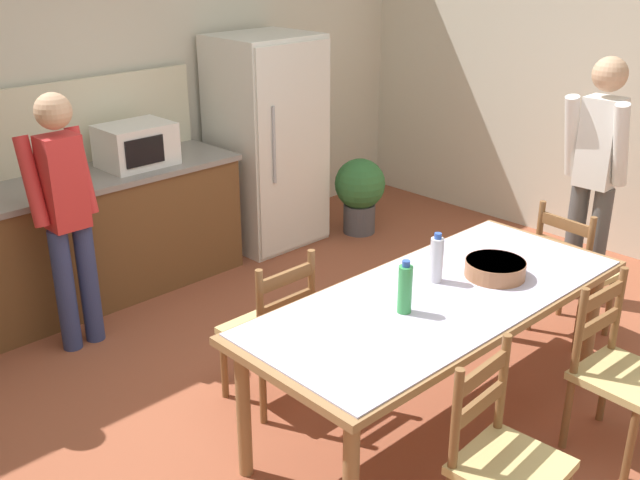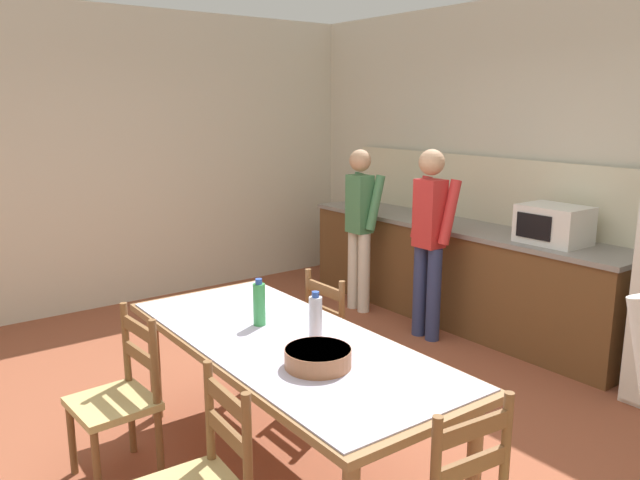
{
  "view_description": "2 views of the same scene",
  "coord_description": "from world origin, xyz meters",
  "px_view_note": "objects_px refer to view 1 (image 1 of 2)",
  "views": [
    {
      "loc": [
        -2.54,
        -2.41,
        2.47
      ],
      "look_at": [
        0.03,
        0.22,
        0.95
      ],
      "focal_mm": 42.0,
      "sensor_mm": 36.0,
      "label": 1
    },
    {
      "loc": [
        2.85,
        -2.14,
        1.99
      ],
      "look_at": [
        0.15,
        -0.1,
        1.25
      ],
      "focal_mm": 35.0,
      "sensor_mm": 36.0,
      "label": 2
    }
  ],
  "objects_px": {
    "microwave": "(136,145)",
    "person_at_counter": "(66,210)",
    "serving_bowl": "(495,268)",
    "chair_side_near_left": "(503,461)",
    "bottle_near_centre": "(405,288)",
    "person_by_table": "(595,170)",
    "bottle_off_centre": "(436,259)",
    "chair_side_near_right": "(617,371)",
    "dining_table": "(438,307)",
    "refrigerator": "(267,142)",
    "chair_side_far_left": "(271,331)",
    "chair_head_end": "(571,273)",
    "potted_plant": "(360,191)"
  },
  "relations": [
    {
      "from": "chair_side_far_left",
      "to": "person_by_table",
      "type": "xyz_separation_m",
      "value": [
        2.41,
        -0.59,
        0.53
      ]
    },
    {
      "from": "chair_side_near_right",
      "to": "chair_side_near_left",
      "type": "relative_size",
      "value": 1.0
    },
    {
      "from": "chair_head_end",
      "to": "microwave",
      "type": "bearing_deg",
      "value": 35.94
    },
    {
      "from": "bottle_off_centre",
      "to": "dining_table",
      "type": "bearing_deg",
      "value": -134.78
    },
    {
      "from": "chair_side_near_left",
      "to": "serving_bowl",
      "type": "bearing_deg",
      "value": 33.71
    },
    {
      "from": "chair_side_near_left",
      "to": "chair_side_far_left",
      "type": "bearing_deg",
      "value": 85.84
    },
    {
      "from": "microwave",
      "to": "serving_bowl",
      "type": "xyz_separation_m",
      "value": [
        0.5,
        -2.69,
        -0.24
      ]
    },
    {
      "from": "bottle_off_centre",
      "to": "serving_bowl",
      "type": "distance_m",
      "value": 0.34
    },
    {
      "from": "chair_side_near_right",
      "to": "chair_side_near_left",
      "type": "xyz_separation_m",
      "value": [
        -0.99,
        0.02,
        0.0
      ]
    },
    {
      "from": "bottle_near_centre",
      "to": "refrigerator",
      "type": "bearing_deg",
      "value": 62.41
    },
    {
      "from": "dining_table",
      "to": "chair_side_near_right",
      "type": "distance_m",
      "value": 0.93
    },
    {
      "from": "microwave",
      "to": "person_at_counter",
      "type": "height_order",
      "value": "person_at_counter"
    },
    {
      "from": "dining_table",
      "to": "potted_plant",
      "type": "distance_m",
      "value": 2.81
    },
    {
      "from": "refrigerator",
      "to": "bottle_off_centre",
      "type": "bearing_deg",
      "value": -111.32
    },
    {
      "from": "chair_side_near_left",
      "to": "person_at_counter",
      "type": "height_order",
      "value": "person_at_counter"
    },
    {
      "from": "microwave",
      "to": "bottle_off_centre",
      "type": "height_order",
      "value": "microwave"
    },
    {
      "from": "dining_table",
      "to": "chair_side_near_right",
      "type": "bearing_deg",
      "value": -57.54
    },
    {
      "from": "chair_side_near_left",
      "to": "chair_side_near_right",
      "type": "bearing_deg",
      "value": -4.04
    },
    {
      "from": "chair_side_near_right",
      "to": "chair_head_end",
      "type": "relative_size",
      "value": 1.0
    },
    {
      "from": "refrigerator",
      "to": "person_by_table",
      "type": "relative_size",
      "value": 1.0
    },
    {
      "from": "bottle_off_centre",
      "to": "person_at_counter",
      "type": "relative_size",
      "value": 0.17
    },
    {
      "from": "microwave",
      "to": "bottle_off_centre",
      "type": "xyz_separation_m",
      "value": [
        0.23,
        -2.5,
        -0.17
      ]
    },
    {
      "from": "chair_head_end",
      "to": "person_by_table",
      "type": "xyz_separation_m",
      "value": [
        0.55,
        0.19,
        0.53
      ]
    },
    {
      "from": "serving_bowl",
      "to": "chair_side_near_left",
      "type": "distance_m",
      "value": 1.17
    },
    {
      "from": "chair_side_near_right",
      "to": "person_by_table",
      "type": "bearing_deg",
      "value": 36.02
    },
    {
      "from": "bottle_off_centre",
      "to": "chair_side_near_right",
      "type": "distance_m",
      "value": 1.05
    },
    {
      "from": "bottle_off_centre",
      "to": "potted_plant",
      "type": "distance_m",
      "value": 2.68
    },
    {
      "from": "chair_side_far_left",
      "to": "person_at_counter",
      "type": "bearing_deg",
      "value": -70.61
    },
    {
      "from": "bottle_near_centre",
      "to": "person_by_table",
      "type": "distance_m",
      "value": 2.22
    },
    {
      "from": "microwave",
      "to": "serving_bowl",
      "type": "height_order",
      "value": "microwave"
    },
    {
      "from": "person_by_table",
      "to": "dining_table",
      "type": "bearing_deg",
      "value": 3.57
    },
    {
      "from": "bottle_off_centre",
      "to": "chair_side_near_right",
      "type": "bearing_deg",
      "value": -66.94
    },
    {
      "from": "person_at_counter",
      "to": "serving_bowl",
      "type": "bearing_deg",
      "value": -148.64
    },
    {
      "from": "chair_side_far_left",
      "to": "bottle_off_centre",
      "type": "bearing_deg",
      "value": 132.86
    },
    {
      "from": "bottle_off_centre",
      "to": "chair_head_end",
      "type": "distance_m",
      "value": 1.36
    },
    {
      "from": "bottle_near_centre",
      "to": "person_at_counter",
      "type": "relative_size",
      "value": 0.17
    },
    {
      "from": "dining_table",
      "to": "bottle_near_centre",
      "type": "distance_m",
      "value": 0.34
    },
    {
      "from": "serving_bowl",
      "to": "refrigerator",
      "type": "bearing_deg",
      "value": 75.34
    },
    {
      "from": "refrigerator",
      "to": "microwave",
      "type": "height_order",
      "value": "refrigerator"
    },
    {
      "from": "person_at_counter",
      "to": "person_by_table",
      "type": "height_order",
      "value": "person_by_table"
    },
    {
      "from": "chair_side_far_left",
      "to": "chair_head_end",
      "type": "bearing_deg",
      "value": 157.75
    },
    {
      "from": "microwave",
      "to": "person_by_table",
      "type": "height_order",
      "value": "person_by_table"
    },
    {
      "from": "refrigerator",
      "to": "bottle_near_centre",
      "type": "xyz_separation_m",
      "value": [
        -1.35,
        -2.59,
        0.03
      ]
    },
    {
      "from": "dining_table",
      "to": "chair_head_end",
      "type": "height_order",
      "value": "chair_head_end"
    },
    {
      "from": "bottle_off_centre",
      "to": "person_at_counter",
      "type": "height_order",
      "value": "person_at_counter"
    },
    {
      "from": "refrigerator",
      "to": "chair_side_far_left",
      "type": "height_order",
      "value": "refrigerator"
    },
    {
      "from": "microwave",
      "to": "chair_side_near_left",
      "type": "height_order",
      "value": "microwave"
    },
    {
      "from": "chair_head_end",
      "to": "person_at_counter",
      "type": "distance_m",
      "value": 3.18
    },
    {
      "from": "bottle_off_centre",
      "to": "chair_side_far_left",
      "type": "distance_m",
      "value": 0.98
    },
    {
      "from": "chair_side_near_right",
      "to": "person_by_table",
      "type": "relative_size",
      "value": 0.53
    }
  ]
}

